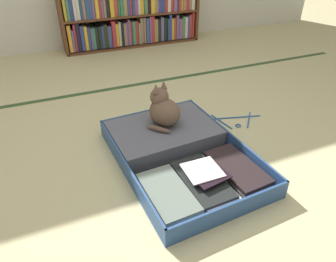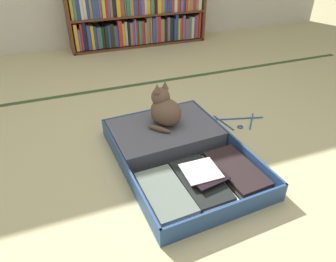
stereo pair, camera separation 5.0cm
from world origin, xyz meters
TOP-DOWN VIEW (x-y plane):
  - ground_plane at (0.00, 0.00)m, footprint 10.00×10.00m
  - tatami_border at (0.00, 1.14)m, footprint 4.80×0.05m
  - bookshelf at (0.53, 2.25)m, footprint 1.58×0.27m
  - open_suitcase at (0.11, 0.06)m, footprint 0.74×1.02m
  - black_cat at (0.11, 0.28)m, footprint 0.26×0.27m
  - clothes_hanger at (0.67, 0.28)m, footprint 0.39×0.25m

SIDE VIEW (x-z plane):
  - ground_plane at x=0.00m, z-range 0.00..0.00m
  - tatami_border at x=0.00m, z-range 0.00..0.00m
  - clothes_hanger at x=0.67m, z-range 0.00..0.01m
  - open_suitcase at x=0.11m, z-range -0.01..0.10m
  - black_cat at x=0.11m, z-range 0.07..0.35m
  - bookshelf at x=0.53m, z-range -0.02..0.69m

